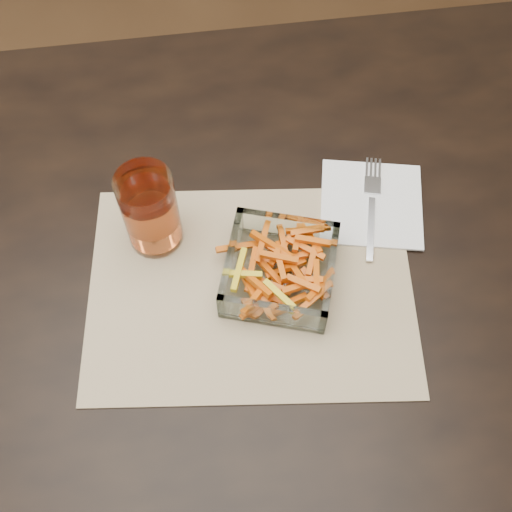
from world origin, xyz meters
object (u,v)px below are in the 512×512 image
at_px(dining_table, 161,286).
at_px(glass_bowl, 280,271).
at_px(tumbler, 151,212).
at_px(fork, 372,204).

xyz_separation_m(dining_table, glass_bowl, (0.17, -0.06, 0.11)).
bearing_deg(tumbler, fork, 1.46).
bearing_deg(glass_bowl, tumbler, 150.39).
distance_m(dining_table, fork, 0.35).
xyz_separation_m(dining_table, tumbler, (0.01, 0.04, 0.15)).
height_order(tumbler, fork, tumbler).
bearing_deg(fork, tumbler, -163.79).
height_order(glass_bowl, fork, glass_bowl).
bearing_deg(fork, glass_bowl, -131.89).
bearing_deg(glass_bowl, dining_table, 161.66).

